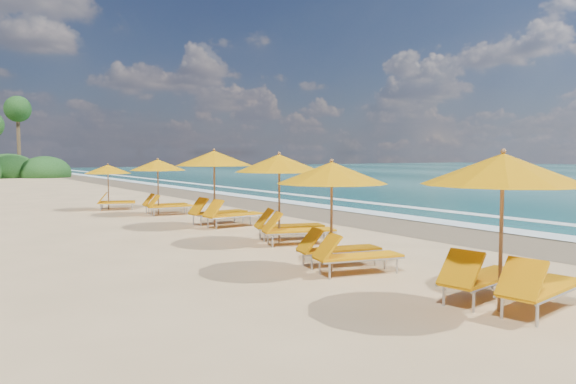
{
  "coord_description": "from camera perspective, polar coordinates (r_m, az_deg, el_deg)",
  "views": [
    {
      "loc": [
        -9.88,
        -14.79,
        2.44
      ],
      "look_at": [
        0.0,
        0.0,
        1.2
      ],
      "focal_mm": 35.05,
      "sensor_mm": 36.0,
      "label": 1
    }
  ],
  "objects": [
    {
      "name": "wet_sand",
      "position": [
        20.43,
        9.38,
        -2.91
      ],
      "size": [
        4.0,
        160.0,
        0.01
      ],
      "primitive_type": "cube",
      "color": "#7D664A",
      "rests_on": "ground"
    },
    {
      "name": "station_4",
      "position": [
        22.82,
        -12.62,
        0.92
      ],
      "size": [
        2.61,
        2.46,
        2.25
      ],
      "rotation": [
        0.0,
        0.0,
        -0.12
      ],
      "color": "olive",
      "rests_on": "ground"
    },
    {
      "name": "ground",
      "position": [
        17.95,
        0.0,
        -3.82
      ],
      "size": [
        160.0,
        160.0,
        0.0
      ],
      "primitive_type": "plane",
      "color": "tan",
      "rests_on": "ground"
    },
    {
      "name": "station_1",
      "position": [
        11.64,
        5.24,
        -1.65
      ],
      "size": [
        2.86,
        2.76,
        2.32
      ],
      "rotation": [
        0.0,
        0.0,
        -0.24
      ],
      "color": "olive",
      "rests_on": "ground"
    },
    {
      "name": "station_0",
      "position": [
        9.36,
        21.36,
        -2.65
      ],
      "size": [
        2.97,
        2.83,
        2.51
      ],
      "rotation": [
        0.0,
        0.0,
        0.16
      ],
      "color": "olive",
      "rests_on": "ground"
    },
    {
      "name": "station_3",
      "position": [
        18.83,
        -6.96,
        0.94
      ],
      "size": [
        2.9,
        2.71,
        2.59
      ],
      "rotation": [
        0.0,
        0.0,
        0.07
      ],
      "color": "olive",
      "rests_on": "ground"
    },
    {
      "name": "station_2",
      "position": [
        15.23,
        -0.2,
        0.01
      ],
      "size": [
        3.14,
        3.07,
        2.47
      ],
      "rotation": [
        0.0,
        0.0,
        -0.32
      ],
      "color": "olive",
      "rests_on": "ground"
    },
    {
      "name": "surf_foam",
      "position": [
        22.35,
        14.45,
        -2.34
      ],
      "size": [
        4.0,
        160.0,
        0.01
      ],
      "color": "white",
      "rests_on": "ground"
    },
    {
      "name": "station_5",
      "position": [
        25.36,
        -17.43,
        0.81
      ],
      "size": [
        2.53,
        2.48,
        1.99
      ],
      "rotation": [
        0.0,
        0.0,
        -0.33
      ],
      "color": "olive",
      "rests_on": "ground"
    }
  ]
}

